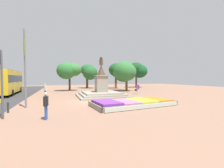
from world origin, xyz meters
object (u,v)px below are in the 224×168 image
object	(u,v)px
pedestrian_with_handbag	(138,88)
pedestrian_near_planter	(46,104)
city_bus	(7,81)
pedestrian_crossing_plaza	(45,89)
kerb_bollard_mid_a	(8,107)
banner_pole	(25,66)
flower_planter	(133,103)
statue_monument	(101,90)

from	to	relation	value
pedestrian_with_handbag	pedestrian_near_planter	xyz separation A→B (m)	(-11.53, -10.10, -0.00)
city_bus	pedestrian_near_planter	world-z (taller)	city_bus
pedestrian_crossing_plaza	kerb_bollard_mid_a	world-z (taller)	pedestrian_crossing_plaza
banner_pole	pedestrian_crossing_plaza	xyz separation A→B (m)	(0.87, 6.73, -2.34)
flower_planter	statue_monument	world-z (taller)	statue_monument
city_bus	pedestrian_near_planter	bearing A→B (deg)	-68.37
flower_planter	pedestrian_near_planter	distance (m)	7.02
kerb_bollard_mid_a	pedestrian_with_handbag	bearing A→B (deg)	27.96
pedestrian_with_handbag	pedestrian_near_planter	bearing A→B (deg)	-138.79
city_bus	pedestrian_near_planter	xyz separation A→B (m)	(6.35, -16.02, -1.07)
banner_pole	kerb_bollard_mid_a	world-z (taller)	banner_pole
statue_monument	city_bus	distance (m)	13.96
banner_pole	pedestrian_crossing_plaza	size ratio (longest dim) A/B	3.73
city_bus	pedestrian_with_handbag	bearing A→B (deg)	-18.34
statue_monument	pedestrian_with_handbag	size ratio (longest dim) A/B	3.73
banner_pole	statue_monument	bearing A→B (deg)	34.16
city_bus	pedestrian_near_planter	distance (m)	17.27
statue_monument	pedestrian_near_planter	bearing A→B (deg)	-122.05
pedestrian_near_planter	kerb_bollard_mid_a	distance (m)	3.69
flower_planter	pedestrian_with_handbag	size ratio (longest dim) A/B	4.59
statue_monument	pedestrian_crossing_plaza	distance (m)	6.91
pedestrian_near_planter	pedestrian_crossing_plaza	size ratio (longest dim) A/B	0.94
statue_monument	pedestrian_crossing_plaza	world-z (taller)	statue_monument
statue_monument	kerb_bollard_mid_a	bearing A→B (deg)	-141.45
flower_planter	pedestrian_with_handbag	xyz separation A→B (m)	(4.89, 7.90, 0.67)
kerb_bollard_mid_a	statue_monument	bearing A→B (deg)	38.55
pedestrian_near_planter	city_bus	bearing A→B (deg)	111.63
statue_monument	city_bus	xyz separation A→B (m)	(-12.17, 6.73, 1.19)
banner_pole	kerb_bollard_mid_a	bearing A→B (deg)	-117.22
city_bus	pedestrian_crossing_plaza	size ratio (longest dim) A/B	6.15
statue_monument	pedestrian_with_handbag	xyz separation A→B (m)	(5.71, 0.80, 0.13)
pedestrian_with_handbag	pedestrian_near_planter	distance (m)	15.32
pedestrian_near_planter	statue_monument	bearing A→B (deg)	57.95
pedestrian_near_planter	banner_pole	bearing A→B (deg)	113.26
city_bus	flower_planter	bearing A→B (deg)	-46.79
statue_monument	pedestrian_near_planter	size ratio (longest dim) A/B	3.83
pedestrian_with_handbag	pedestrian_crossing_plaza	distance (m)	12.46
banner_pole	pedestrian_near_planter	bearing A→B (deg)	-66.74
statue_monument	kerb_bollard_mid_a	distance (m)	10.72
banner_pole	city_bus	xyz separation A→B (m)	(-4.57, 11.88, -1.34)
statue_monument	banner_pole	world-z (taller)	banner_pole
pedestrian_near_planter	pedestrian_crossing_plaza	world-z (taller)	pedestrian_crossing_plaza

